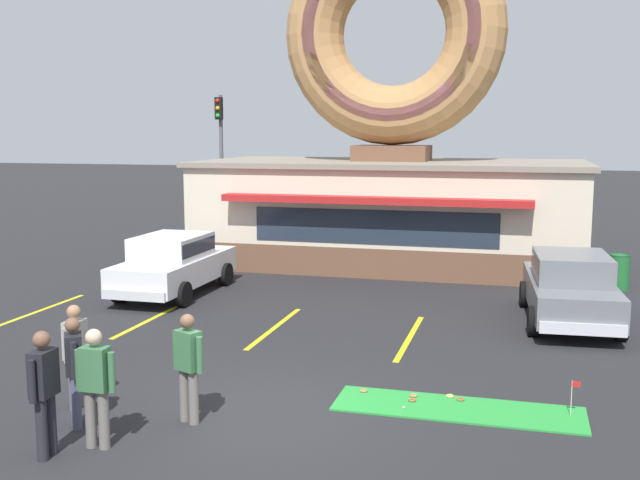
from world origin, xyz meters
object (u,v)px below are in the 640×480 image
car_grey (570,285)px  pedestrian_leather_jacket_man (96,382)px  pedestrian_hooded_kid (74,367)px  trash_bin (619,271)px  traffic_light_pole (221,146)px  car_white (174,262)px  golf_ball (404,407)px  pedestrian_beanie_man (44,388)px  pedestrian_blue_sweater_man (76,351)px  putting_flag_pin (574,390)px  pedestrian_clipboard_woman (188,363)px

car_grey → pedestrian_leather_jacket_man: bearing=-126.7°
car_grey → pedestrian_hooded_kid: 11.02m
pedestrian_leather_jacket_man → trash_bin: pedestrian_leather_jacket_man is taller
pedestrian_hooded_kid → traffic_light_pole: (-6.00, 19.83, 2.80)m
car_white → trash_bin: size_ratio=4.68×
golf_ball → car_grey: bearing=66.6°
golf_ball → pedestrian_beanie_man: size_ratio=0.02×
pedestrian_blue_sweater_man → traffic_light_pole: bearing=106.2°
pedestrian_leather_jacket_man → pedestrian_beanie_man: 0.66m
golf_ball → pedestrian_leather_jacket_man: 4.63m
golf_ball → pedestrian_blue_sweater_man: size_ratio=0.03×
putting_flag_pin → trash_bin: (1.75, 10.18, 0.06)m
golf_ball → traffic_light_pole: 21.12m
trash_bin → putting_flag_pin: bearing=-99.8°
pedestrian_beanie_man → trash_bin: (8.58, 13.48, -0.46)m
pedestrian_beanie_man → traffic_light_pole: traffic_light_pole is taller
pedestrian_hooded_kid → pedestrian_leather_jacket_man: (0.71, -0.58, 0.02)m
pedestrian_blue_sweater_man → pedestrian_hooded_kid: (0.42, -0.68, -0.00)m
trash_bin → pedestrian_hooded_kid: bearing=-125.3°
pedestrian_clipboard_woman → pedestrian_beanie_man: pedestrian_beanie_man is taller
pedestrian_hooded_kid → traffic_light_pole: 20.91m
putting_flag_pin → pedestrian_leather_jacket_man: 6.97m
pedestrian_hooded_kid → car_white: bearing=107.3°
car_white → traffic_light_pole: (-3.30, 11.15, 2.84)m
putting_flag_pin → pedestrian_leather_jacket_man: bearing=-155.8°
car_grey → pedestrian_hooded_kid: (-7.29, -8.26, 0.04)m
pedestrian_clipboard_woman → pedestrian_beanie_man: (-1.30, -1.61, 0.05)m
pedestrian_clipboard_woman → pedestrian_beanie_man: 2.07m
car_grey → pedestrian_blue_sweater_man: pedestrian_blue_sweater_man is taller
putting_flag_pin → car_grey: bearing=87.7°
pedestrian_hooded_kid → traffic_light_pole: size_ratio=0.28×
car_white → traffic_light_pole: bearing=106.5°
car_grey → pedestrian_blue_sweater_man: size_ratio=2.83×
trash_bin → car_grey: bearing=-109.9°
golf_ball → car_white: size_ratio=0.01×
pedestrian_blue_sweater_man → car_grey: bearing=44.5°
pedestrian_leather_jacket_man → trash_bin: bearing=58.2°
trash_bin → golf_ball: bearing=-112.0°
putting_flag_pin → pedestrian_clipboard_woman: pedestrian_clipboard_woman is taller
car_white → pedestrian_leather_jacket_man: size_ratio=2.73×
pedestrian_blue_sweater_man → pedestrian_leather_jacket_man: 1.69m
car_grey → pedestrian_leather_jacket_man: size_ratio=2.79×
pedestrian_blue_sweater_man → pedestrian_beanie_man: size_ratio=0.96×
trash_bin → traffic_light_pole: (-14.81, 7.37, 3.21)m
car_white → trash_bin: (11.51, 3.79, -0.37)m
putting_flag_pin → traffic_light_pole: 22.12m
putting_flag_pin → pedestrian_blue_sweater_man: 7.66m
pedestrian_leather_jacket_man → car_white: bearing=110.2°
pedestrian_leather_jacket_man → pedestrian_clipboard_woman: pedestrian_leather_jacket_man is taller
pedestrian_beanie_man → pedestrian_clipboard_woman: bearing=51.1°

